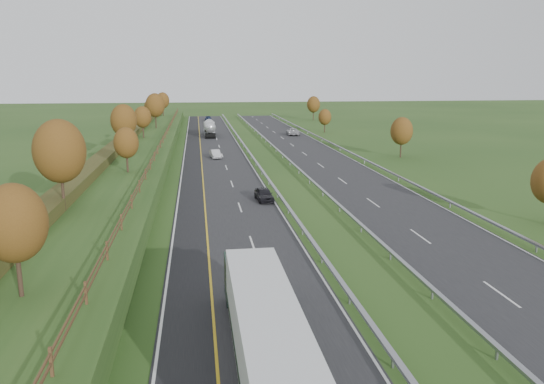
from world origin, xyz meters
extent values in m
plane|color=#274619|center=(8.00, 55.00, 0.00)|extent=(400.00, 400.00, 0.00)
cube|color=black|center=(0.00, 60.00, 0.02)|extent=(10.50, 200.00, 0.04)
cube|color=black|center=(16.50, 60.00, 0.02)|extent=(10.50, 200.00, 0.04)
cube|color=black|center=(-3.75, 60.00, 0.02)|extent=(3.00, 200.00, 0.04)
cube|color=silver|center=(-5.05, 60.00, 0.05)|extent=(0.15, 200.00, 0.01)
cube|color=gold|center=(-2.25, 60.00, 0.05)|extent=(0.15, 200.00, 0.01)
cube|color=silver|center=(5.05, 60.00, 0.05)|extent=(0.15, 200.00, 0.01)
cube|color=silver|center=(11.45, 60.00, 0.05)|extent=(0.15, 200.00, 0.01)
cube|color=silver|center=(21.55, 60.00, 0.05)|extent=(0.15, 200.00, 0.01)
cube|color=silver|center=(1.25, 11.00, 0.05)|extent=(0.15, 4.00, 0.01)
cube|color=silver|center=(15.25, 11.00, 0.05)|extent=(0.15, 4.00, 0.01)
cube|color=silver|center=(1.25, 23.00, 0.05)|extent=(0.15, 4.00, 0.01)
cube|color=silver|center=(15.25, 23.00, 0.05)|extent=(0.15, 4.00, 0.01)
cube|color=silver|center=(1.25, 35.00, 0.05)|extent=(0.15, 4.00, 0.01)
cube|color=silver|center=(15.25, 35.00, 0.05)|extent=(0.15, 4.00, 0.01)
cube|color=silver|center=(1.25, 47.00, 0.05)|extent=(0.15, 4.00, 0.01)
cube|color=silver|center=(15.25, 47.00, 0.05)|extent=(0.15, 4.00, 0.01)
cube|color=silver|center=(1.25, 59.00, 0.05)|extent=(0.15, 4.00, 0.01)
cube|color=silver|center=(15.25, 59.00, 0.05)|extent=(0.15, 4.00, 0.01)
cube|color=silver|center=(1.25, 71.00, 0.05)|extent=(0.15, 4.00, 0.01)
cube|color=silver|center=(15.25, 71.00, 0.05)|extent=(0.15, 4.00, 0.01)
cube|color=silver|center=(1.25, 83.00, 0.05)|extent=(0.15, 4.00, 0.01)
cube|color=silver|center=(15.25, 83.00, 0.05)|extent=(0.15, 4.00, 0.01)
cube|color=silver|center=(1.25, 95.00, 0.05)|extent=(0.15, 4.00, 0.01)
cube|color=silver|center=(15.25, 95.00, 0.05)|extent=(0.15, 4.00, 0.01)
cube|color=silver|center=(1.25, 107.00, 0.05)|extent=(0.15, 4.00, 0.01)
cube|color=silver|center=(15.25, 107.00, 0.05)|extent=(0.15, 4.00, 0.01)
cube|color=silver|center=(1.25, 119.00, 0.05)|extent=(0.15, 4.00, 0.01)
cube|color=silver|center=(15.25, 119.00, 0.05)|extent=(0.15, 4.00, 0.01)
cube|color=silver|center=(1.25, 131.00, 0.05)|extent=(0.15, 4.00, 0.01)
cube|color=silver|center=(15.25, 131.00, 0.05)|extent=(0.15, 4.00, 0.01)
cube|color=silver|center=(1.25, 143.00, 0.05)|extent=(0.15, 4.00, 0.01)
cube|color=silver|center=(15.25, 143.00, 0.05)|extent=(0.15, 4.00, 0.01)
cube|color=silver|center=(1.25, 155.00, 0.05)|extent=(0.15, 4.00, 0.01)
cube|color=silver|center=(15.25, 155.00, 0.05)|extent=(0.15, 4.00, 0.01)
cube|color=#274619|center=(-13.00, 60.00, 1.00)|extent=(12.00, 200.00, 2.00)
cube|color=#363C18|center=(-15.00, 60.00, 2.55)|extent=(2.20, 180.00, 1.10)
cube|color=#422B19|center=(-8.50, 60.00, 2.55)|extent=(0.08, 184.00, 0.10)
cube|color=#422B19|center=(-8.50, 60.00, 2.95)|extent=(0.08, 184.00, 0.10)
cube|color=#422B19|center=(-8.50, 2.00, 2.60)|extent=(0.12, 0.12, 1.20)
cube|color=#422B19|center=(-8.50, 8.50, 2.60)|extent=(0.12, 0.12, 1.20)
cube|color=#422B19|center=(-8.50, 15.00, 2.60)|extent=(0.12, 0.12, 1.20)
cube|color=#422B19|center=(-8.50, 21.50, 2.60)|extent=(0.12, 0.12, 1.20)
cube|color=#422B19|center=(-8.50, 28.00, 2.60)|extent=(0.12, 0.12, 1.20)
cube|color=#422B19|center=(-8.50, 34.50, 2.60)|extent=(0.12, 0.12, 1.20)
cube|color=#422B19|center=(-8.50, 41.00, 2.60)|extent=(0.12, 0.12, 1.20)
cube|color=#422B19|center=(-8.50, 47.50, 2.60)|extent=(0.12, 0.12, 1.20)
cube|color=#422B19|center=(-8.50, 54.00, 2.60)|extent=(0.12, 0.12, 1.20)
cube|color=#422B19|center=(-8.50, 60.50, 2.60)|extent=(0.12, 0.12, 1.20)
cube|color=#422B19|center=(-8.50, 67.00, 2.60)|extent=(0.12, 0.12, 1.20)
cube|color=#422B19|center=(-8.50, 73.50, 2.60)|extent=(0.12, 0.12, 1.20)
cube|color=#422B19|center=(-8.50, 80.00, 2.60)|extent=(0.12, 0.12, 1.20)
cube|color=#422B19|center=(-8.50, 86.50, 2.60)|extent=(0.12, 0.12, 1.20)
cube|color=#422B19|center=(-8.50, 93.00, 2.60)|extent=(0.12, 0.12, 1.20)
cube|color=#422B19|center=(-8.50, 99.50, 2.60)|extent=(0.12, 0.12, 1.20)
cube|color=#422B19|center=(-8.50, 106.00, 2.60)|extent=(0.12, 0.12, 1.20)
cube|color=#422B19|center=(-8.50, 112.50, 2.60)|extent=(0.12, 0.12, 1.20)
cube|color=#422B19|center=(-8.50, 119.00, 2.60)|extent=(0.12, 0.12, 1.20)
cube|color=#422B19|center=(-8.50, 125.50, 2.60)|extent=(0.12, 0.12, 1.20)
cube|color=#422B19|center=(-8.50, 132.00, 2.60)|extent=(0.12, 0.12, 1.20)
cube|color=#422B19|center=(-8.50, 138.50, 2.60)|extent=(0.12, 0.12, 1.20)
cube|color=#422B19|center=(-8.50, 145.00, 2.60)|extent=(0.12, 0.12, 1.20)
cube|color=#422B19|center=(-8.50, 151.50, 2.60)|extent=(0.12, 0.12, 1.20)
cube|color=gray|center=(5.70, 60.00, 0.62)|extent=(0.32, 200.00, 0.18)
cube|color=gray|center=(5.70, 4.00, 0.28)|extent=(0.10, 0.14, 0.56)
cube|color=gray|center=(5.70, 11.00, 0.28)|extent=(0.10, 0.14, 0.56)
cube|color=gray|center=(5.70, 18.00, 0.28)|extent=(0.10, 0.14, 0.56)
cube|color=gray|center=(5.70, 25.00, 0.28)|extent=(0.10, 0.14, 0.56)
cube|color=gray|center=(5.70, 32.00, 0.28)|extent=(0.10, 0.14, 0.56)
cube|color=gray|center=(5.70, 39.00, 0.28)|extent=(0.10, 0.14, 0.56)
cube|color=gray|center=(5.70, 46.00, 0.28)|extent=(0.10, 0.14, 0.56)
cube|color=gray|center=(5.70, 53.00, 0.28)|extent=(0.10, 0.14, 0.56)
cube|color=gray|center=(5.70, 60.00, 0.28)|extent=(0.10, 0.14, 0.56)
cube|color=gray|center=(5.70, 67.00, 0.28)|extent=(0.10, 0.14, 0.56)
cube|color=gray|center=(5.70, 74.00, 0.28)|extent=(0.10, 0.14, 0.56)
cube|color=gray|center=(5.70, 81.00, 0.28)|extent=(0.10, 0.14, 0.56)
cube|color=gray|center=(5.70, 88.00, 0.28)|extent=(0.10, 0.14, 0.56)
cube|color=gray|center=(5.70, 95.00, 0.28)|extent=(0.10, 0.14, 0.56)
cube|color=gray|center=(5.70, 102.00, 0.28)|extent=(0.10, 0.14, 0.56)
cube|color=gray|center=(5.70, 109.00, 0.28)|extent=(0.10, 0.14, 0.56)
cube|color=gray|center=(5.70, 116.00, 0.28)|extent=(0.10, 0.14, 0.56)
cube|color=gray|center=(5.70, 123.00, 0.28)|extent=(0.10, 0.14, 0.56)
cube|color=gray|center=(5.70, 130.00, 0.28)|extent=(0.10, 0.14, 0.56)
cube|color=gray|center=(5.70, 137.00, 0.28)|extent=(0.10, 0.14, 0.56)
cube|color=gray|center=(5.70, 144.00, 0.28)|extent=(0.10, 0.14, 0.56)
cube|color=gray|center=(5.70, 151.00, 0.28)|extent=(0.10, 0.14, 0.56)
cube|color=gray|center=(5.70, 158.00, 0.28)|extent=(0.10, 0.14, 0.56)
cube|color=gray|center=(10.80, 60.00, 0.62)|extent=(0.32, 200.00, 0.18)
cube|color=gray|center=(10.80, 4.00, 0.28)|extent=(0.10, 0.14, 0.56)
cube|color=gray|center=(10.80, 11.00, 0.28)|extent=(0.10, 0.14, 0.56)
cube|color=gray|center=(10.80, 18.00, 0.28)|extent=(0.10, 0.14, 0.56)
cube|color=gray|center=(10.80, 25.00, 0.28)|extent=(0.10, 0.14, 0.56)
cube|color=gray|center=(10.80, 32.00, 0.28)|extent=(0.10, 0.14, 0.56)
cube|color=gray|center=(10.80, 39.00, 0.28)|extent=(0.10, 0.14, 0.56)
cube|color=gray|center=(10.80, 46.00, 0.28)|extent=(0.10, 0.14, 0.56)
cube|color=gray|center=(10.80, 53.00, 0.28)|extent=(0.10, 0.14, 0.56)
cube|color=gray|center=(10.80, 60.00, 0.28)|extent=(0.10, 0.14, 0.56)
cube|color=gray|center=(10.80, 67.00, 0.28)|extent=(0.10, 0.14, 0.56)
cube|color=gray|center=(10.80, 74.00, 0.28)|extent=(0.10, 0.14, 0.56)
cube|color=gray|center=(10.80, 81.00, 0.28)|extent=(0.10, 0.14, 0.56)
cube|color=gray|center=(10.80, 88.00, 0.28)|extent=(0.10, 0.14, 0.56)
cube|color=gray|center=(10.80, 95.00, 0.28)|extent=(0.10, 0.14, 0.56)
cube|color=gray|center=(10.80, 102.00, 0.28)|extent=(0.10, 0.14, 0.56)
cube|color=gray|center=(10.80, 109.00, 0.28)|extent=(0.10, 0.14, 0.56)
cube|color=gray|center=(10.80, 116.00, 0.28)|extent=(0.10, 0.14, 0.56)
cube|color=gray|center=(10.80, 123.00, 0.28)|extent=(0.10, 0.14, 0.56)
cube|color=gray|center=(10.80, 130.00, 0.28)|extent=(0.10, 0.14, 0.56)
cube|color=gray|center=(10.80, 137.00, 0.28)|extent=(0.10, 0.14, 0.56)
cube|color=gray|center=(10.80, 144.00, 0.28)|extent=(0.10, 0.14, 0.56)
cube|color=gray|center=(10.80, 151.00, 0.28)|extent=(0.10, 0.14, 0.56)
cube|color=gray|center=(10.80, 158.00, 0.28)|extent=(0.10, 0.14, 0.56)
cube|color=gray|center=(22.30, 60.00, 0.62)|extent=(0.32, 200.00, 0.18)
cube|color=gray|center=(22.30, 18.00, 0.28)|extent=(0.10, 0.14, 0.56)
cube|color=gray|center=(22.30, 32.00, 0.28)|extent=(0.10, 0.14, 0.56)
cube|color=gray|center=(22.30, 46.00, 0.28)|extent=(0.10, 0.14, 0.56)
cube|color=gray|center=(22.30, 60.00, 0.28)|extent=(0.10, 0.14, 0.56)
cube|color=gray|center=(22.30, 74.00, 0.28)|extent=(0.10, 0.14, 0.56)
cube|color=gray|center=(22.30, 88.00, 0.28)|extent=(0.10, 0.14, 0.56)
cube|color=gray|center=(22.30, 102.00, 0.28)|extent=(0.10, 0.14, 0.56)
cube|color=gray|center=(22.30, 116.00, 0.28)|extent=(0.10, 0.14, 0.56)
cube|color=gray|center=(22.30, 130.00, 0.28)|extent=(0.10, 0.14, 0.56)
cube|color=gray|center=(22.30, 144.00, 0.28)|extent=(0.10, 0.14, 0.56)
cube|color=gray|center=(22.30, 158.00, 0.28)|extent=(0.10, 0.14, 0.56)
cylinder|color=#2D2116|center=(-12.00, 10.00, 3.21)|extent=(0.24, 0.24, 2.43)
ellipsoid|color=#563412|center=(-12.00, 10.00, 5.89)|extent=(3.24, 3.24, 4.05)
cylinder|color=#2D2116|center=(-14.00, 28.00, 3.58)|extent=(0.24, 0.24, 3.15)
ellipsoid|color=#563412|center=(-14.00, 28.00, 7.04)|extent=(4.20, 4.20, 5.25)
cylinder|color=#2D2116|center=(-11.00, 46.00, 3.08)|extent=(0.24, 0.24, 2.16)
ellipsoid|color=#563412|center=(-11.00, 46.00, 5.46)|extent=(2.88, 2.88, 3.60)
cylinder|color=#2D2116|center=(-13.50, 64.00, 3.44)|extent=(0.24, 0.24, 2.88)
ellipsoid|color=#563412|center=(-13.50, 64.00, 6.61)|extent=(3.84, 3.84, 4.80)
cylinder|color=#2D2116|center=(-12.50, 82.00, 3.17)|extent=(0.24, 0.24, 2.34)
ellipsoid|color=#563412|center=(-12.50, 82.00, 5.74)|extent=(3.12, 3.12, 3.90)
cylinder|color=#2D2116|center=(-11.50, 100.00, 3.53)|extent=(0.24, 0.24, 3.06)
ellipsoid|color=#563412|center=(-11.50, 100.00, 6.90)|extent=(4.08, 4.08, 5.10)
cylinder|color=#2D2116|center=(-14.00, 118.00, 3.12)|extent=(0.24, 0.24, 2.25)
ellipsoid|color=#563412|center=(-14.00, 118.00, 5.60)|extent=(3.00, 3.00, 3.75)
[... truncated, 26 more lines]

